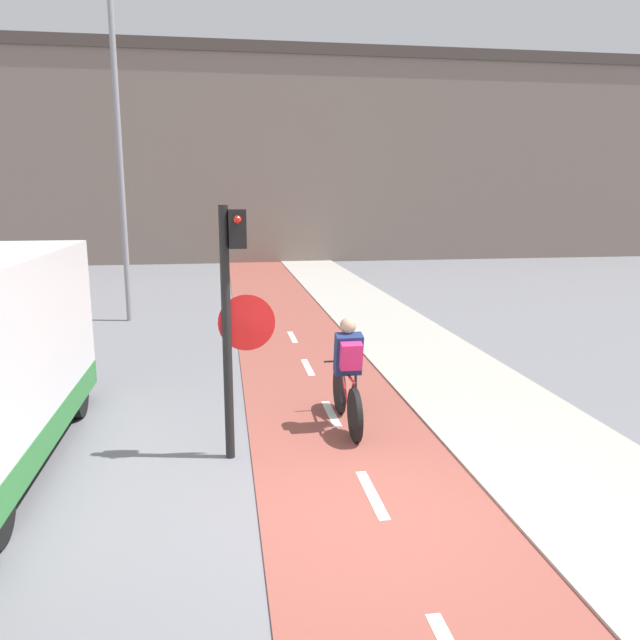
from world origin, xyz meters
TOP-DOWN VIEW (x-y plane):
  - ground_plane at (0.00, 0.00)m, footprint 120.00×120.00m
  - bike_lane at (0.00, 0.00)m, footprint 2.44×60.00m
  - sidewalk_strip at (2.42, 0.00)m, footprint 2.40×60.00m
  - building_row_background at (0.00, 26.13)m, footprint 60.00×5.20m
  - traffic_light_pole at (-1.38, 1.75)m, footprint 0.67×0.26m
  - street_lamp_far at (-3.86, 10.58)m, footprint 0.36×0.36m
  - cyclist_near at (0.14, 2.50)m, footprint 0.46×1.78m

SIDE VIEW (x-z plane):
  - ground_plane at x=0.00m, z-range 0.00..0.00m
  - bike_lane at x=0.00m, z-range 0.00..0.02m
  - sidewalk_strip at x=2.42m, z-range 0.00..0.05m
  - cyclist_near at x=0.14m, z-range -0.05..1.49m
  - traffic_light_pole at x=-1.38m, z-range 0.37..3.40m
  - street_lamp_far at x=-3.86m, z-range 0.79..8.89m
  - building_row_background at x=0.00m, z-range 0.01..9.72m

